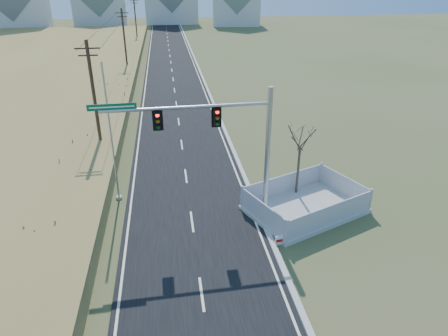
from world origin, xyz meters
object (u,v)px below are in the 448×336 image
at_px(traffic_signal_mast, 235,143).
at_px(flagpole, 113,149).
at_px(fence_enclosure, 305,207).
at_px(bare_tree, 301,137).
at_px(open_sign, 279,240).

bearing_deg(traffic_signal_mast, flagpole, 154.99).
xyz_separation_m(fence_enclosure, flagpole, (-11.51, 3.22, 3.24)).
xyz_separation_m(traffic_signal_mast, fence_enclosure, (4.41, -0.14, -4.46)).
bearing_deg(bare_tree, flagpole, 173.59).
bearing_deg(flagpole, traffic_signal_mast, -23.47).
distance_m(fence_enclosure, open_sign, 4.03).
relative_size(flagpole, bare_tree, 1.71).
bearing_deg(fence_enclosure, open_sign, -150.97).
height_order(open_sign, bare_tree, bare_tree).
distance_m(fence_enclosure, bare_tree, 4.32).
bearing_deg(open_sign, flagpole, 138.87).
height_order(traffic_signal_mast, open_sign, traffic_signal_mast).
bearing_deg(open_sign, bare_tree, 57.51).
height_order(open_sign, flagpole, flagpole).
distance_m(flagpole, bare_tree, 11.65).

